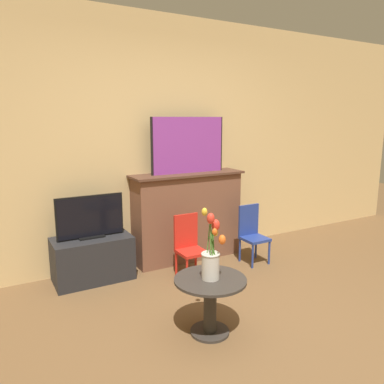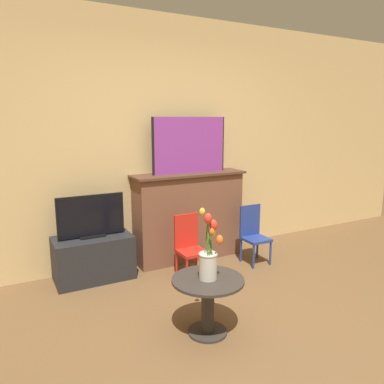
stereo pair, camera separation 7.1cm
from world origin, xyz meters
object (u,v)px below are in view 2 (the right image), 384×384
object	(u,v)px
vase_tulips	(209,257)
painting	(190,145)
chair_red	(189,244)
tv_monitor	(91,217)
chair_blue	(253,232)

from	to	relation	value
vase_tulips	painting	bearing A→B (deg)	67.24
chair_red	vase_tulips	world-z (taller)	vase_tulips
vase_tulips	tv_monitor	bearing A→B (deg)	110.26
chair_red	vase_tulips	distance (m)	1.09
painting	chair_red	bearing A→B (deg)	-118.23
painting	tv_monitor	world-z (taller)	painting
tv_monitor	chair_blue	xyz separation A→B (m)	(1.70, -0.40, -0.30)
tv_monitor	chair_blue	size ratio (longest dim) A/B	1.02
tv_monitor	chair_red	size ratio (longest dim) A/B	1.02
painting	tv_monitor	bearing A→B (deg)	-176.71
chair_red	vase_tulips	xyz separation A→B (m)	(-0.36, -0.99, 0.26)
tv_monitor	chair_red	xyz separation A→B (m)	(0.88, -0.42, -0.30)
tv_monitor	vase_tulips	world-z (taller)	vase_tulips
painting	vase_tulips	distance (m)	1.74
tv_monitor	vase_tulips	bearing A→B (deg)	-69.74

